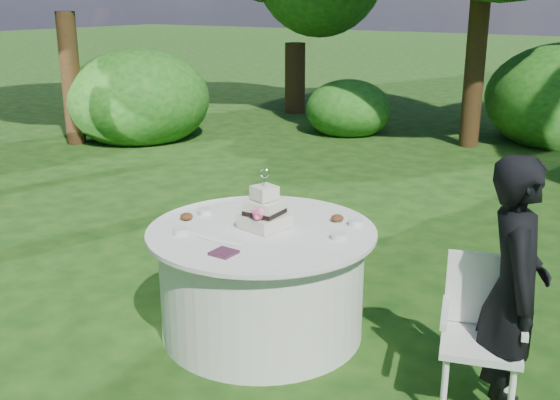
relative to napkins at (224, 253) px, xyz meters
The scene contains 9 objects.
ground 0.93m from the napkins, 98.12° to the left, with size 80.00×80.00×0.00m, color black.
napkins is the anchor object (origin of this frame).
feather_plume 0.26m from the napkins, 141.44° to the left, with size 0.48×0.07×0.01m, color white.
guest 1.68m from the napkins, 16.77° to the left, with size 0.55×0.36×1.51m, color black.
table 0.64m from the napkins, 98.12° to the left, with size 1.56×1.56×0.77m.
cake 0.54m from the napkins, 96.96° to the left, with size 0.32×0.32×0.41m.
chair 1.56m from the napkins, 17.83° to the left, with size 0.54×0.54×0.89m.
votives 0.64m from the napkins, 99.40° to the left, with size 1.15×0.94×0.04m.
petal_cups 0.66m from the napkins, 104.77° to the left, with size 0.99×0.65×0.05m.
Camera 1 is at (2.42, -3.40, 2.27)m, focal length 42.00 mm.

